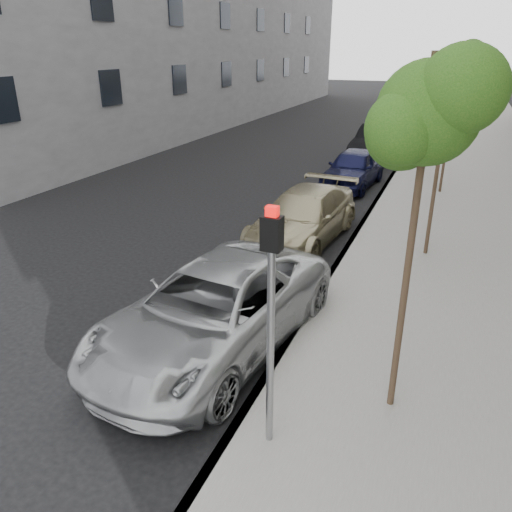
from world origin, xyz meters
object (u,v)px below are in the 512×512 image
Objects in this scene: tree_near at (430,114)px; suv at (303,217)px; minivan at (214,309)px; tree_mid at (448,106)px; tree_far at (459,65)px; sedan_black at (378,142)px; sedan_rear at (393,129)px; sedan_blue at (353,168)px; signal_pole at (271,306)px.

tree_near is 1.03× the size of suv.
tree_mid is at bearing 68.19° from minivan.
tree_near is 13.00m from tree_far.
suv is (-0.11, 5.91, -0.06)m from minivan.
sedan_black is 5.44m from sedan_rear.
tree_near is 13.98m from sedan_blue.
sedan_black is at bearing 94.53° from sedan_blue.
tree_mid is 12.95m from sedan_black.
tree_near is 1.51× the size of signal_pole.
sedan_black reaches higher than sedan_blue.
tree_mid is 1.07× the size of sedan_blue.
signal_pole is (-1.50, -1.40, -2.21)m from tree_near.
tree_mid is at bearing 4.83° from suv.
sedan_black reaches higher than suv.
minivan is at bearing 134.83° from signal_pole.
tree_near is at bearing -90.00° from tree_far.
suv is (-3.44, 0.02, -3.18)m from tree_mid.
tree_far is 14.67m from signal_pole.
tree_near is 6.52m from tree_mid.
tree_near is 8.26m from suv.
minivan is at bearing -92.16° from sedan_rear.
tree_far is at bearing 82.60° from minivan.
tree_near is at bearing 45.62° from signal_pole.
signal_pole is 0.73× the size of sedan_rear.
sedan_blue is at bearing 99.79° from signal_pole.
tree_mid is 0.87× the size of tree_far.
suv is at bearing 98.68° from minivan.
suv is 1.16× the size of sedan_blue.
tree_mid is 8.01m from sedan_blue.
sedan_black is (-3.33, 12.13, -3.07)m from tree_mid.
tree_far is at bearing -55.17° from sedan_black.
sedan_blue is (0.08, 6.53, 0.01)m from suv.
tree_near reaches higher than sedan_black.
sedan_blue is (-3.35, 6.55, -3.16)m from tree_mid.
sedan_blue is 0.86× the size of sedan_black.
tree_far is 12.21m from sedan_rear.
tree_near is 0.91× the size of minivan.
tree_near is at bearing -2.67° from minivan.
tree_far is 1.13× the size of sedan_rear.
tree_mid is at bearing -58.06° from sedan_blue.
tree_far is (0.00, 13.00, 0.13)m from tree_near.
tree_far is 0.94× the size of minivan.
tree_mid is at bearing -90.00° from tree_far.
minivan is 1.13× the size of suv.
tree_far reaches higher than tree_mid.
sedan_black is (-1.83, 20.03, -1.43)m from signal_pole.
tree_near is 1.10× the size of sedan_rear.
minivan is (-1.83, 2.01, -1.47)m from signal_pole.
tree_far reaches higher than signal_pole.
suv reaches higher than sedan_rear.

